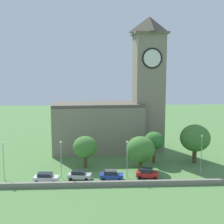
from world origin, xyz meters
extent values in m
plane|color=#517F42|center=(0.00, 15.00, 0.00)|extent=(200.00, 200.00, 0.00)
cube|color=gray|center=(-2.51, 18.86, 5.78)|extent=(22.83, 12.05, 11.57)
cube|color=#5C5547|center=(-2.51, 18.86, 11.92)|extent=(22.78, 11.19, 0.70)
cube|color=gray|center=(10.38, 19.58, 14.52)|extent=(7.50, 7.50, 29.04)
cube|color=#675F4F|center=(10.38, 19.58, 29.29)|extent=(8.70, 8.70, 0.50)
pyramid|color=#484338|center=(10.38, 19.58, 31.50)|extent=(7.87, 7.87, 3.91)
cylinder|color=white|center=(10.58, 15.96, 23.23)|extent=(4.55, 0.37, 4.55)
torus|color=black|center=(10.58, 15.96, 23.23)|extent=(4.98, 0.68, 4.96)
cylinder|color=white|center=(13.99, 19.78, 23.23)|extent=(0.37, 4.55, 4.55)
torus|color=black|center=(13.99, 19.78, 23.23)|extent=(0.68, 4.98, 4.96)
cube|color=gray|center=(0.00, -5.36, 0.47)|extent=(52.54, 0.70, 0.93)
cube|color=silver|center=(-12.13, -2.92, 0.74)|extent=(4.74, 2.23, 0.82)
cube|color=#1E232B|center=(-12.36, -2.90, 1.48)|extent=(2.71, 1.83, 0.65)
cylinder|color=black|center=(-10.50, -2.15, 0.33)|extent=(0.69, 0.39, 0.66)
cylinder|color=black|center=(-10.66, -3.97, 0.33)|extent=(0.69, 0.39, 0.66)
cylinder|color=black|center=(-13.61, -1.87, 0.33)|extent=(0.69, 0.39, 0.66)
cylinder|color=black|center=(-13.77, -3.69, 0.33)|extent=(0.69, 0.39, 0.66)
cube|color=silver|center=(-6.11, -1.67, 0.69)|extent=(4.60, 2.46, 0.76)
cube|color=#1E232B|center=(-6.32, -1.63, 1.37)|extent=(2.66, 1.97, 0.61)
cylinder|color=black|center=(-4.50, -0.96, 0.31)|extent=(0.65, 0.42, 0.61)
cylinder|color=black|center=(-4.77, -2.80, 0.31)|extent=(0.65, 0.42, 0.61)
cylinder|color=black|center=(-7.45, -0.53, 0.31)|extent=(0.65, 0.42, 0.61)
cylinder|color=black|center=(-7.71, -2.37, 0.31)|extent=(0.65, 0.42, 0.61)
cube|color=#233D9E|center=(-0.04, -2.35, 0.78)|extent=(4.49, 2.27, 0.86)
cube|color=#1E232B|center=(-0.26, -2.33, 1.55)|extent=(2.57, 1.87, 0.68)
cylinder|color=black|center=(1.51, -1.56, 0.34)|extent=(0.72, 0.40, 0.69)
cylinder|color=black|center=(1.34, -3.42, 0.34)|extent=(0.72, 0.40, 0.69)
cylinder|color=black|center=(-1.43, -1.28, 0.34)|extent=(0.72, 0.40, 0.69)
cylinder|color=black|center=(-1.60, -3.15, 0.34)|extent=(0.72, 0.40, 0.69)
cube|color=red|center=(6.87, -1.74, 0.79)|extent=(4.46, 2.64, 0.88)
cube|color=#1E232B|center=(6.67, -1.69, 1.58)|extent=(2.62, 2.03, 0.70)
cylinder|color=black|center=(8.45, -1.19, 0.35)|extent=(0.75, 0.46, 0.70)
cylinder|color=black|center=(8.06, -2.91, 0.35)|extent=(0.75, 0.46, 0.70)
cylinder|color=black|center=(5.68, -0.56, 0.35)|extent=(0.75, 0.46, 0.70)
cylinder|color=black|center=(5.29, -2.29, 0.35)|extent=(0.75, 0.46, 0.70)
cylinder|color=#9EA0A5|center=(-20.34, -1.03, 3.41)|extent=(0.14, 0.14, 6.83)
sphere|color=#F4EFCC|center=(-20.34, -1.03, 7.05)|extent=(0.44, 0.44, 0.44)
cylinder|color=#9EA0A5|center=(-9.62, -0.65, 3.40)|extent=(0.14, 0.14, 6.79)
sphere|color=#F4EFCC|center=(-9.62, -0.65, 7.01)|extent=(0.44, 0.44, 0.44)
cylinder|color=#9EA0A5|center=(2.99, -1.07, 3.41)|extent=(0.14, 0.14, 6.82)
sphere|color=#F4EFCC|center=(2.99, -1.07, 7.04)|extent=(0.44, 0.44, 0.44)
cylinder|color=#9EA0A5|center=(17.98, 0.48, 3.74)|extent=(0.14, 0.14, 7.48)
sphere|color=#F4EFCC|center=(17.98, 0.48, 7.70)|extent=(0.44, 0.44, 0.44)
cylinder|color=brown|center=(6.20, 3.34, 1.08)|extent=(0.83, 0.83, 2.16)
ellipsoid|color=#427A33|center=(6.20, 3.34, 4.37)|extent=(5.90, 5.90, 5.31)
cylinder|color=brown|center=(18.99, 7.67, 1.55)|extent=(0.93, 0.93, 3.10)
ellipsoid|color=#427A33|center=(18.99, 7.67, 5.59)|extent=(6.64, 6.64, 5.98)
cylinder|color=brown|center=(9.83, 7.67, 1.71)|extent=(0.62, 0.62, 3.42)
ellipsoid|color=#33702D|center=(9.83, 7.67, 5.08)|extent=(4.41, 4.41, 3.97)
cylinder|color=brown|center=(-5.25, 5.37, 1.28)|extent=(0.71, 0.71, 2.55)
ellipsoid|color=#427A33|center=(-5.25, 5.37, 4.47)|extent=(5.10, 5.10, 4.59)
camera|label=1|loc=(-2.79, -58.11, 21.07)|focal=49.55mm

